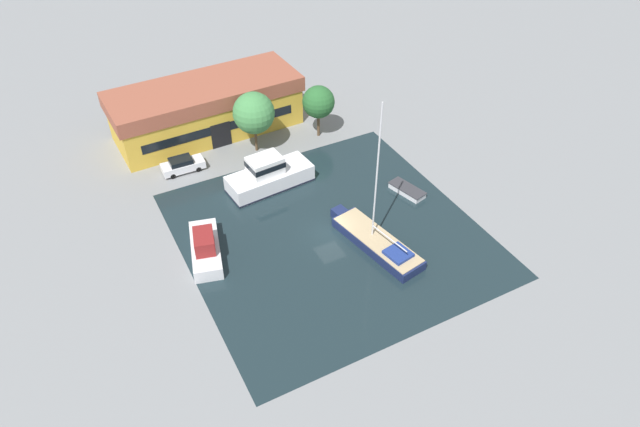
% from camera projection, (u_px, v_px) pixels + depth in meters
% --- Properties ---
extents(ground_plane, '(440.00, 440.00, 0.00)m').
position_uv_depth(ground_plane, '(330.00, 234.00, 55.15)').
color(ground_plane, gray).
extents(water_canal, '(27.20, 27.81, 0.01)m').
position_uv_depth(water_canal, '(330.00, 234.00, 55.15)').
color(water_canal, '#19282D').
rests_on(water_canal, ground).
extents(warehouse_building, '(22.52, 9.27, 6.14)m').
position_uv_depth(warehouse_building, '(206.00, 108.00, 67.70)').
color(warehouse_building, gold).
rests_on(warehouse_building, ground).
extents(quay_tree_near_building, '(4.69, 4.69, 7.25)m').
position_uv_depth(quay_tree_near_building, '(254.00, 113.00, 63.21)').
color(quay_tree_near_building, brown).
rests_on(quay_tree_near_building, ground).
extents(quay_tree_by_water, '(3.79, 3.79, 6.40)m').
position_uv_depth(quay_tree_by_water, '(318.00, 102.00, 65.96)').
color(quay_tree_by_water, brown).
rests_on(quay_tree_by_water, ground).
extents(parked_car, '(4.66, 1.95, 1.68)m').
position_uv_depth(parked_car, '(183.00, 165.00, 62.59)').
color(parked_car, silver).
rests_on(parked_car, ground).
extents(sailboat_moored, '(4.63, 11.34, 14.97)m').
position_uv_depth(sailboat_moored, '(376.00, 241.00, 53.42)').
color(sailboat_moored, '#19234C').
rests_on(sailboat_moored, water_canal).
extents(motor_cruiser, '(9.46, 4.39, 3.72)m').
position_uv_depth(motor_cruiser, '(269.00, 176.00, 60.17)').
color(motor_cruiser, white).
rests_on(motor_cruiser, water_canal).
extents(small_dinghy, '(2.62, 4.32, 0.66)m').
position_uv_depth(small_dinghy, '(407.00, 190.00, 59.90)').
color(small_dinghy, white).
rests_on(small_dinghy, water_canal).
extents(cabin_boat, '(4.26, 7.51, 2.84)m').
position_uv_depth(cabin_boat, '(205.00, 248.00, 52.17)').
color(cabin_boat, silver).
rests_on(cabin_boat, water_canal).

